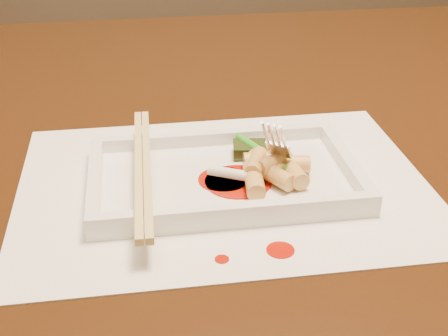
{
  "coord_description": "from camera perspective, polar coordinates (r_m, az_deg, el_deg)",
  "views": [
    {
      "loc": [
        -0.1,
        -0.69,
        1.06
      ],
      "look_at": [
        -0.02,
        -0.17,
        0.77
      ],
      "focal_mm": 50.0,
      "sensor_mm": 36.0,
      "label": 1
    }
  ],
  "objects": [
    {
      "name": "rice_cake_6",
      "position": [
        0.61,
        4.01,
        0.35
      ],
      "size": [
        0.04,
        0.05,
        0.02
      ],
      "primitive_type": "cylinder",
      "rotation": [
        1.57,
        0.0,
        0.52
      ],
      "color": "#DEBD67",
      "rests_on": "plate_base"
    },
    {
      "name": "chopstick_a",
      "position": [
        0.6,
        -7.82,
        0.06
      ],
      "size": [
        0.01,
        0.25,
        0.01
      ],
      "primitive_type": "cube",
      "rotation": [
        0.0,
        0.0,
        -0.03
      ],
      "color": "#D6BF6B",
      "rests_on": "plate_rim_near"
    },
    {
      "name": "rice_cake_0",
      "position": [
        0.62,
        3.76,
        0.64
      ],
      "size": [
        0.04,
        0.02,
        0.02
      ],
      "primitive_type": "cylinder",
      "rotation": [
        1.57,
        0.0,
        1.51
      ],
      "color": "#DEBD67",
      "rests_on": "plate_base"
    },
    {
      "name": "fork",
      "position": [
        0.61,
        6.34,
        6.6
      ],
      "size": [
        0.09,
        0.1,
        0.14
      ],
      "primitive_type": null,
      "color": "silver",
      "rests_on": "plate_base"
    },
    {
      "name": "veg_piece",
      "position": [
        0.65,
        2.54,
        1.73
      ],
      "size": [
        0.04,
        0.03,
        0.01
      ],
      "primitive_type": "cube",
      "rotation": [
        0.0,
        0.0,
        -0.14
      ],
      "color": "black",
      "rests_on": "plate_base"
    },
    {
      "name": "plate_rim_near",
      "position": [
        0.54,
        1.18,
        -4.01
      ],
      "size": [
        0.26,
        0.01,
        0.01
      ],
      "primitive_type": "cube",
      "color": "white",
      "rests_on": "plate_base"
    },
    {
      "name": "plate_rim_left",
      "position": [
        0.6,
        -11.74,
        -1.11
      ],
      "size": [
        0.01,
        0.14,
        0.01
      ],
      "primitive_type": "cube",
      "color": "white",
      "rests_on": "plate_base"
    },
    {
      "name": "scallion_white",
      "position": [
        0.59,
        0.4,
        -0.46
      ],
      "size": [
        0.04,
        0.03,
        0.01
      ],
      "primitive_type": "cylinder",
      "rotation": [
        1.57,
        0.0,
        1.09
      ],
      "color": "#EAEACC",
      "rests_on": "plate_base"
    },
    {
      "name": "table",
      "position": [
        0.81,
        -0.28,
        -1.66
      ],
      "size": [
        1.4,
        0.9,
        0.75
      ],
      "color": "black",
      "rests_on": "ground"
    },
    {
      "name": "plate_rim_right",
      "position": [
        0.63,
        11.14,
        0.58
      ],
      "size": [
        0.01,
        0.14,
        0.01
      ],
      "primitive_type": "cube",
      "color": "white",
      "rests_on": "plate_base"
    },
    {
      "name": "rice_cake_5",
      "position": [
        0.6,
        4.56,
        0.51
      ],
      "size": [
        0.04,
        0.04,
        0.02
      ],
      "primitive_type": "cylinder",
      "rotation": [
        1.57,
        0.0,
        2.17
      ],
      "color": "#DEBD67",
      "rests_on": "plate_base"
    },
    {
      "name": "rice_cake_4",
      "position": [
        0.61,
        5.5,
        0.37
      ],
      "size": [
        0.05,
        0.03,
        0.02
      ],
      "primitive_type": "cylinder",
      "rotation": [
        1.57,
        0.0,
        1.41
      ],
      "color": "#DEBD67",
      "rests_on": "plate_base"
    },
    {
      "name": "chopstick_b",
      "position": [
        0.6,
        -7.05,
        0.11
      ],
      "size": [
        0.01,
        0.25,
        0.01
      ],
      "primitive_type": "cube",
      "rotation": [
        0.0,
        0.0,
        -0.03
      ],
      "color": "#D6BF6B",
      "rests_on": "plate_rim_near"
    },
    {
      "name": "sauce_blob_2",
      "position": [
        0.6,
        1.31,
        -1.24
      ],
      "size": [
        0.07,
        0.07,
        0.0
      ],
      "primitive_type": "cylinder",
      "color": "#AB1405",
      "rests_on": "plate_base"
    },
    {
      "name": "sauce_blob_1",
      "position": [
        0.6,
        0.24,
        -1.27
      ],
      "size": [
        0.04,
        0.04,
        0.0
      ],
      "primitive_type": "cylinder",
      "color": "#AB1405",
      "rests_on": "plate_base"
    },
    {
      "name": "sauce_splatter_b",
      "position": [
        0.51,
        -0.19,
        -8.33
      ],
      "size": [
        0.01,
        0.01,
        0.0
      ],
      "primitive_type": "cylinder",
      "color": "#AB1405",
      "rests_on": "placemat"
    },
    {
      "name": "sauce_blob_0",
      "position": [
        0.6,
        -0.08,
        -1.05
      ],
      "size": [
        0.05,
        0.05,
        0.0
      ],
      "primitive_type": "cylinder",
      "color": "#AB1405",
      "rests_on": "plate_base"
    },
    {
      "name": "rice_cake_2",
      "position": [
        0.6,
        2.97,
        0.44
      ],
      "size": [
        0.03,
        0.04,
        0.02
      ],
      "primitive_type": "cylinder",
      "rotation": [
        1.57,
        0.0,
        2.77
      ],
      "color": "#DEBD67",
      "rests_on": "plate_base"
    },
    {
      "name": "placemat",
      "position": [
        0.61,
        0.0,
        -1.53
      ],
      "size": [
        0.4,
        0.3,
        0.0
      ],
      "primitive_type": "cube",
      "color": "white",
      "rests_on": "table"
    },
    {
      "name": "rice_cake_1",
      "position": [
        0.6,
        6.14,
        -0.16
      ],
      "size": [
        0.02,
        0.05,
        0.02
      ],
      "primitive_type": "cylinder",
      "rotation": [
        1.57,
        0.0,
        0.15
      ],
      "color": "#DEBD67",
      "rests_on": "plate_base"
    },
    {
      "name": "rice_cake_3",
      "position": [
        0.58,
        2.75,
        -1.1
      ],
      "size": [
        0.02,
        0.05,
        0.02
      ],
      "primitive_type": "cylinder",
      "rotation": [
        1.57,
        0.0,
        3.04
      ],
      "color": "#DEBD67",
      "rests_on": "plate_base"
    },
    {
      "name": "plate_base",
      "position": [
        0.61,
        0.0,
        -1.15
      ],
      "size": [
        0.26,
        0.16,
        0.01
      ],
      "primitive_type": "cube",
      "color": "white",
      "rests_on": "placemat"
    },
    {
      "name": "scallion_green",
      "position": [
        0.63,
        3.52,
        1.39
      ],
      "size": [
        0.04,
        0.08,
        0.01
      ],
      "primitive_type": "cylinder",
      "rotation": [
        1.57,
        0.0,
        0.41
      ],
      "color": "#278B16",
      "rests_on": "plate_base"
    },
    {
      "name": "sauce_splatter_a",
      "position": [
        0.52,
        5.18,
        -7.48
      ],
      "size": [
        0.02,
        0.02,
        0.0
      ],
      "primitive_type": "cylinder",
      "color": "#AB1405",
      "rests_on": "placemat"
    },
    {
      "name": "plate_rim_far",
      "position": [
        0.67,
        -0.95,
        2.8
      ],
      "size": [
        0.26,
        0.01,
        0.01
      ],
      "primitive_type": "cube",
      "color": "white",
      "rests_on": "plate_base"
    },
    {
      "name": "rice_cake_7",
      "position": [
        0.59,
        4.74,
        -0.69
      ],
      "size": [
        0.04,
        0.04,
        0.02
      ],
      "primitive_type": "cylinder",
      "rotation": [
        1.57,
        0.0,
        0.55
      ],
      "color": "#DEBD67",
      "rests_on": "plate_base"
    }
  ]
}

